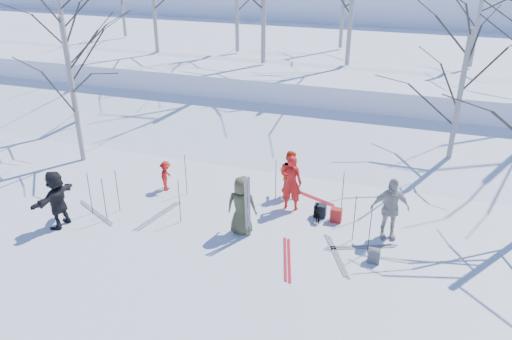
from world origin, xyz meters
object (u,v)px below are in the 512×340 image
(skier_red_north, at_px, (291,183))
(backpack_dark, at_px, (320,211))
(skier_red_seated, at_px, (166,176))
(skier_cream_east, at_px, (390,209))
(skier_redor_behind, at_px, (290,173))
(backpack_red, at_px, (336,215))
(skier_olive_center, at_px, (242,206))
(backpack_grey, at_px, (374,256))
(dog, at_px, (318,214))
(skier_grey_west, at_px, (57,199))

(skier_red_north, bearing_deg, backpack_dark, 166.23)
(skier_red_north, height_order, skier_red_seated, skier_red_north)
(skier_red_seated, relative_size, skier_cream_east, 0.56)
(skier_redor_behind, distance_m, backpack_red, 2.13)
(skier_olive_center, bearing_deg, backpack_grey, 169.51)
(backpack_red, distance_m, backpack_grey, 2.09)
(skier_olive_center, height_order, backpack_dark, skier_olive_center)
(skier_olive_center, xyz_separation_m, skier_red_north, (0.94, 1.71, 0.03))
(dog, bearing_deg, skier_cream_east, 142.96)
(backpack_grey, xyz_separation_m, backpack_dark, (-1.75, 1.79, 0.01))
(skier_red_seated, relative_size, backpack_dark, 2.49)
(skier_olive_center, bearing_deg, skier_red_seated, -33.15)
(skier_olive_center, height_order, skier_cream_east, skier_cream_east)
(backpack_grey, height_order, backpack_dark, backpack_dark)
(backpack_red, relative_size, backpack_dark, 1.05)
(skier_red_north, height_order, skier_cream_east, skier_cream_east)
(dog, bearing_deg, backpack_red, 162.65)
(skier_olive_center, bearing_deg, dog, -151.84)
(skier_cream_east, bearing_deg, dog, 154.71)
(dog, distance_m, backpack_red, 0.51)
(skier_red_north, height_order, skier_grey_west, skier_red_north)
(skier_redor_behind, xyz_separation_m, dog, (1.20, -1.25, -0.53))
(backpack_red, bearing_deg, skier_grey_west, -159.99)
(skier_red_seated, xyz_separation_m, skier_grey_west, (-1.82, -2.94, 0.35))
(skier_grey_west, relative_size, backpack_grey, 4.47)
(skier_red_seated, xyz_separation_m, dog, (5.07, -0.35, -0.27))
(skier_olive_center, xyz_separation_m, skier_grey_west, (-5.00, -1.31, 0.01))
(skier_grey_west, bearing_deg, skier_red_north, 119.28)
(dog, xyz_separation_m, backpack_red, (0.50, 0.11, -0.02))
(backpack_grey, bearing_deg, skier_red_seated, 164.34)
(skier_red_seated, height_order, skier_cream_east, skier_cream_east)
(skier_grey_west, height_order, dog, skier_grey_west)
(skier_redor_behind, relative_size, backpack_dark, 3.80)
(skier_olive_center, xyz_separation_m, backpack_dark, (1.89, 1.51, -0.64))
(skier_grey_west, distance_m, backpack_dark, 7.47)
(skier_cream_east, xyz_separation_m, skier_grey_west, (-8.85, -2.32, -0.04))
(skier_grey_west, bearing_deg, dog, 112.94)
(skier_grey_west, xyz_separation_m, backpack_grey, (8.65, 1.02, -0.66))
(backpack_red, height_order, backpack_dark, backpack_red)
(skier_olive_center, height_order, skier_grey_west, skier_grey_west)
(skier_red_north, bearing_deg, skier_cream_east, 164.79)
(skier_olive_center, xyz_separation_m, skier_cream_east, (3.84, 1.01, 0.05))
(skier_cream_east, height_order, backpack_grey, skier_cream_east)
(skier_redor_behind, height_order, skier_grey_west, skier_grey_west)
(skier_redor_behind, height_order, skier_cream_east, skier_cream_east)
(backpack_dark, bearing_deg, skier_cream_east, -14.25)
(skier_grey_west, relative_size, backpack_dark, 4.25)
(skier_redor_behind, relative_size, dog, 2.84)
(skier_olive_center, relative_size, backpack_dark, 4.20)
(skier_olive_center, distance_m, skier_redor_behind, 2.62)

